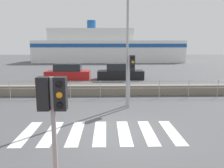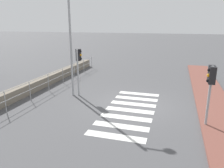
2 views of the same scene
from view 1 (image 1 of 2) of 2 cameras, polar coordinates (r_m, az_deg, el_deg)
name	(u,v)px [view 1 (image 1 of 2)]	position (r m, az deg, el deg)	size (l,w,h in m)	color
ground_plane	(121,132)	(8.37, 2.38, -12.53)	(160.00, 160.00, 0.00)	#4C4C4F
crosswalk	(100,133)	(8.35, -3.15, -12.55)	(5.85, 2.40, 0.01)	silver
seawall	(115,90)	(14.50, 0.67, -1.58)	(18.54, 0.55, 0.65)	slate
harbor_fence	(115,86)	(13.57, 0.81, -0.62)	(16.73, 0.04, 1.11)	#9EA0A3
traffic_light_near	(53,104)	(4.61, -15.23, -4.96)	(0.58, 0.41, 2.57)	#9EA0A3
traffic_light_far	(131,69)	(11.24, 5.01, 3.80)	(0.34, 0.32, 2.74)	#9EA0A3
streetlamp	(128,38)	(11.28, 4.17, 11.91)	(0.32, 1.22, 5.76)	#9EA0A3
ferry_boat	(105,48)	(46.93, -1.75, 9.35)	(30.13, 8.95, 8.53)	white
parked_car_red	(68,73)	(21.68, -11.40, 2.90)	(4.22, 1.84, 1.55)	#B21919
parked_car_black	(120,72)	(21.40, 2.18, 3.02)	(4.46, 1.76, 1.57)	black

